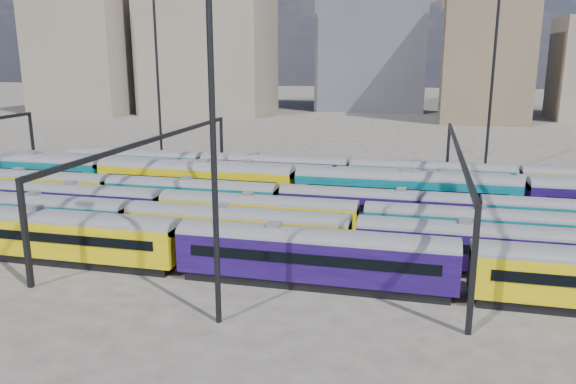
% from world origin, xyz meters
% --- Properties ---
extents(ground, '(500.00, 500.00, 0.00)m').
position_xyz_m(ground, '(0.00, 0.00, 0.00)').
color(ground, '#443F3A').
rests_on(ground, ground).
extents(rake_0, '(122.86, 3.00, 5.04)m').
position_xyz_m(rake_0, '(-10.61, -15.00, 2.65)').
color(rake_0, black).
rests_on(rake_0, ground).
extents(rake_1, '(96.72, 2.84, 4.76)m').
position_xyz_m(rake_1, '(-7.82, -10.00, 2.50)').
color(rake_1, black).
rests_on(rake_1, ground).
extents(rake_2, '(112.38, 2.74, 4.60)m').
position_xyz_m(rake_2, '(-16.88, -5.00, 2.42)').
color(rake_2, black).
rests_on(rake_2, ground).
extents(rake_3, '(92.94, 2.73, 4.57)m').
position_xyz_m(rake_3, '(-16.08, 0.00, 2.40)').
color(rake_3, black).
rests_on(rake_3, ground).
extents(rake_4, '(160.20, 3.34, 5.65)m').
position_xyz_m(rake_4, '(5.28, 5.00, 2.97)').
color(rake_4, black).
rests_on(rake_4, ground).
extents(rake_5, '(133.32, 2.79, 4.68)m').
position_xyz_m(rake_5, '(6.77, 10.00, 2.46)').
color(rake_5, black).
rests_on(rake_5, ground).
extents(rake_6, '(95.86, 2.81, 4.72)m').
position_xyz_m(rake_6, '(8.02, 15.00, 2.48)').
color(rake_6, black).
rests_on(rake_6, ground).
extents(gantry_1, '(0.35, 40.35, 8.03)m').
position_xyz_m(gantry_1, '(-20.00, 0.00, 6.79)').
color(gantry_1, black).
rests_on(gantry_1, ground).
extents(gantry_2, '(0.35, 40.35, 8.03)m').
position_xyz_m(gantry_2, '(10.00, 0.00, 6.79)').
color(gantry_2, black).
rests_on(gantry_2, ground).
extents(mast_1, '(1.40, 0.50, 25.60)m').
position_xyz_m(mast_1, '(-30.00, 22.00, 13.97)').
color(mast_1, black).
rests_on(mast_1, ground).
extents(mast_2, '(1.40, 0.50, 25.60)m').
position_xyz_m(mast_2, '(-5.00, -22.00, 13.97)').
color(mast_2, black).
rests_on(mast_2, ground).
extents(mast_3, '(1.40, 0.50, 25.60)m').
position_xyz_m(mast_3, '(15.00, 24.00, 13.97)').
color(mast_3, black).
rests_on(mast_3, ground).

